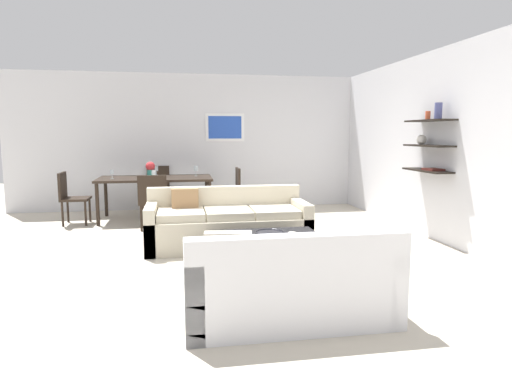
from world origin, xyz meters
TOP-DOWN VIEW (x-y plane):
  - ground_plane at (0.00, 0.00)m, footprint 18.00×18.00m
  - back_wall_unit at (0.30, 3.53)m, footprint 8.40×0.09m
  - right_wall_shelf_unit at (3.03, 0.59)m, footprint 0.34×8.20m
  - sofa_beige at (0.02, 0.34)m, footprint 2.15×0.90m
  - loveseat_white at (0.25, -2.10)m, footprint 1.69×0.90m
  - coffee_table at (0.32, -0.85)m, footprint 1.28×1.00m
  - decorative_bowl at (0.35, -0.93)m, footprint 0.32×0.32m
  - candle_jar at (0.58, -0.99)m, footprint 0.08×0.08m
  - apple_on_coffee_table at (0.13, -0.94)m, footprint 0.07×0.07m
  - dining_table at (-1.02, 2.45)m, footprint 1.97×0.99m
  - dining_chair_right_far at (0.37, 2.67)m, footprint 0.44×0.44m
  - dining_chair_left_near at (-2.42, 2.22)m, footprint 0.44×0.44m
  - dining_chair_foot at (-1.02, 1.55)m, footprint 0.44×0.44m
  - dining_chair_head at (-1.02, 3.35)m, footprint 0.44×0.44m
  - wine_glass_head at (-1.02, 2.88)m, footprint 0.06×0.06m
  - wine_glass_foot at (-1.02, 2.01)m, footprint 0.07×0.07m
  - wine_glass_right_far at (-0.31, 2.57)m, footprint 0.08×0.08m
  - wine_glass_left_near at (-1.74, 2.32)m, footprint 0.06×0.06m
  - centerpiece_vase at (-1.10, 2.41)m, footprint 0.16×0.16m

SIDE VIEW (x-z plane):
  - ground_plane at x=0.00m, z-range 0.00..0.00m
  - coffee_table at x=0.32m, z-range 0.00..0.38m
  - sofa_beige at x=0.02m, z-range -0.10..0.68m
  - loveseat_white at x=0.25m, z-range -0.10..0.68m
  - apple_on_coffee_table at x=0.13m, z-range 0.38..0.45m
  - candle_jar at x=0.58m, z-range 0.38..0.46m
  - decorative_bowl at x=0.35m, z-range 0.38..0.47m
  - dining_chair_right_far at x=0.37m, z-range 0.06..0.94m
  - dining_chair_left_near at x=-2.42m, z-range 0.06..0.94m
  - dining_chair_foot at x=-1.02m, z-range 0.06..0.94m
  - dining_chair_head at x=-1.02m, z-range 0.06..0.94m
  - dining_table at x=-1.02m, z-range 0.31..1.06m
  - wine_glass_left_near at x=-1.74m, z-range 0.78..0.94m
  - wine_glass_head at x=-1.02m, z-range 0.78..0.95m
  - wine_glass_foot at x=-1.02m, z-range 0.79..0.95m
  - wine_glass_right_far at x=-0.31m, z-range 0.79..0.98m
  - centerpiece_vase at x=-1.10m, z-range 0.77..1.05m
  - right_wall_shelf_unit at x=3.03m, z-range 0.00..2.70m
  - back_wall_unit at x=0.30m, z-range 0.00..2.70m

